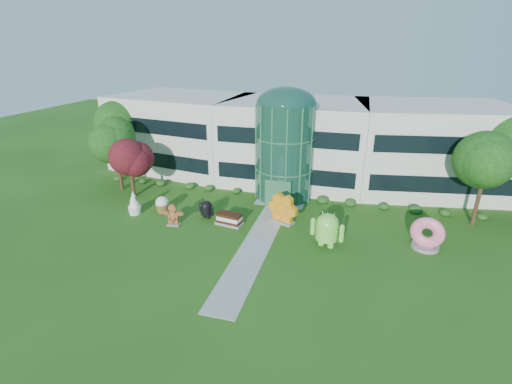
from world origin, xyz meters
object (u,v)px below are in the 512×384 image
(android_black, at_px, (206,208))
(gingerbread, at_px, (173,214))
(donut, at_px, (428,233))
(android_green, at_px, (327,227))

(android_black, xyz_separation_m, gingerbread, (-2.32, -2.20, 0.03))
(donut, bearing_deg, android_green, -150.00)
(android_black, bearing_deg, donut, 17.51)
(android_black, distance_m, donut, 19.15)
(android_green, height_order, android_black, android_green)
(android_black, relative_size, donut, 0.73)
(gingerbread, bearing_deg, android_black, 36.57)
(android_green, relative_size, gingerbread, 1.48)
(android_green, bearing_deg, donut, 28.05)
(android_black, bearing_deg, android_green, 7.59)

